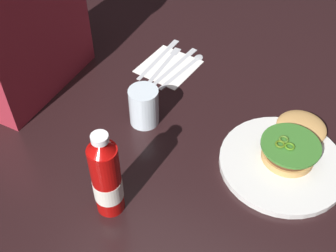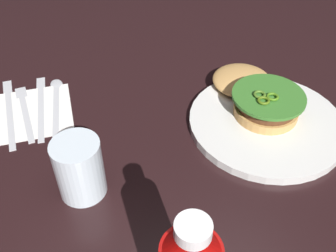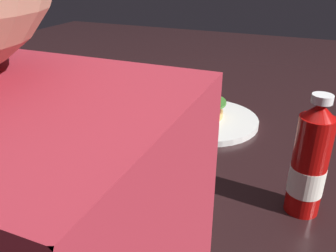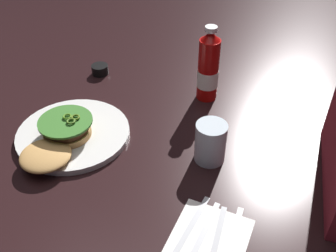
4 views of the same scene
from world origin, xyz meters
The scene contains 9 objects.
ground_plane centered at (0.00, 0.00, 0.00)m, with size 3.00×3.00×0.00m, color black.
dinner_plate centered at (0.04, -0.13, 0.01)m, with size 0.29×0.29×0.02m, color silver.
burger_sandwich centered at (0.10, -0.14, 0.04)m, with size 0.23×0.14×0.05m.
water_glass centered at (0.03, 0.22, 0.05)m, with size 0.08×0.08×0.10m, color silver.
napkin centered at (0.26, 0.27, 0.00)m, with size 0.16×0.15×0.00m, color white.
spoon_utensil centered at (0.28, 0.22, 0.00)m, with size 0.20×0.06×0.00m.
butter_knife centered at (0.28, 0.25, 0.00)m, with size 0.21×0.05×0.00m.
fork_utensil centered at (0.28, 0.28, 0.00)m, with size 0.18×0.02×0.00m.
steak_knife centered at (0.29, 0.31, 0.00)m, with size 0.23×0.03×0.00m.
Camera 2 is at (-0.39, 0.25, 0.50)m, focal length 41.67 mm.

